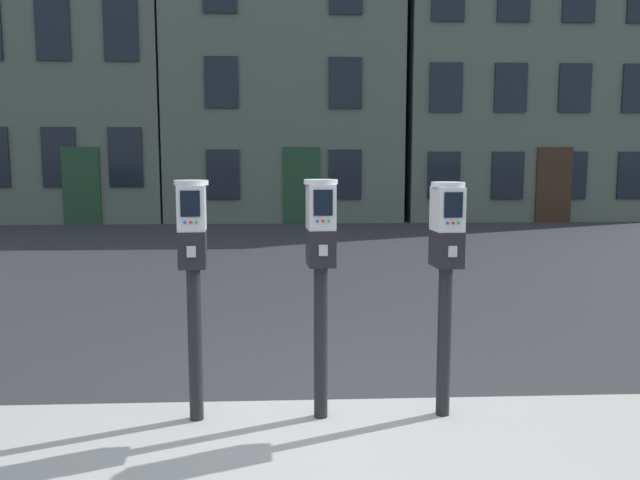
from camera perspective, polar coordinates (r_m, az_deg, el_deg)
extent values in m
plane|color=#28282B|center=(4.65, 1.22, -16.20)|extent=(160.00, 160.00, 0.00)
cylinder|color=black|center=(4.36, -10.81, -8.89)|extent=(0.10, 0.10, 1.01)
cube|color=black|center=(4.23, -11.01, -0.75)|extent=(0.19, 0.25, 0.23)
cube|color=#A5A8AD|center=(4.11, -11.13, -1.00)|extent=(0.06, 0.02, 0.07)
cube|color=#B7BABF|center=(4.21, -11.10, 2.77)|extent=(0.19, 0.24, 0.29)
cube|color=black|center=(4.09, -11.23, 3.12)|extent=(0.12, 0.02, 0.16)
cylinder|color=blue|center=(4.10, -11.68, 1.50)|extent=(0.02, 0.01, 0.02)
cylinder|color=red|center=(4.09, -11.19, 1.51)|extent=(0.02, 0.01, 0.02)
cylinder|color=green|center=(4.09, -10.70, 1.52)|extent=(0.02, 0.01, 0.02)
cylinder|color=#B7BABF|center=(4.20, -11.15, 4.92)|extent=(0.23, 0.23, 0.03)
cylinder|color=black|center=(4.33, 0.07, -8.88)|extent=(0.10, 0.10, 1.01)
cube|color=black|center=(4.19, 0.07, -0.66)|extent=(0.19, 0.25, 0.24)
cube|color=#A5A8AD|center=(4.07, 0.28, -0.90)|extent=(0.06, 0.02, 0.07)
cube|color=#B7BABF|center=(4.17, 0.07, 2.90)|extent=(0.19, 0.24, 0.29)
cube|color=black|center=(4.05, 0.27, 3.26)|extent=(0.12, 0.02, 0.16)
cylinder|color=blue|center=(4.05, -0.22, 1.63)|extent=(0.02, 0.01, 0.02)
cylinder|color=red|center=(4.05, 0.27, 1.64)|extent=(0.02, 0.01, 0.02)
cylinder|color=green|center=(4.06, 0.76, 1.64)|extent=(0.02, 0.01, 0.02)
cylinder|color=#B7BABF|center=(4.16, 0.07, 5.08)|extent=(0.23, 0.23, 0.03)
cylinder|color=black|center=(4.44, 10.74, -8.66)|extent=(0.10, 0.10, 1.00)
cube|color=black|center=(4.31, 10.93, -0.75)|extent=(0.19, 0.25, 0.23)
cube|color=#A5A8AD|center=(4.20, 11.46, -0.99)|extent=(0.06, 0.02, 0.07)
cube|color=#B7BABF|center=(4.29, 11.02, 2.67)|extent=(0.19, 0.24, 0.28)
cube|color=black|center=(4.17, 11.53, 3.01)|extent=(0.12, 0.02, 0.16)
cylinder|color=blue|center=(4.17, 11.04, 1.45)|extent=(0.02, 0.01, 0.02)
cylinder|color=red|center=(4.18, 11.50, 1.45)|extent=(0.02, 0.01, 0.02)
cylinder|color=green|center=(4.19, 11.95, 1.45)|extent=(0.02, 0.01, 0.02)
cylinder|color=#B7BABF|center=(4.28, 11.07, 4.77)|extent=(0.23, 0.23, 0.03)
cube|color=#4C564C|center=(23.10, -21.63, 18.80)|extent=(7.05, 6.82, 13.30)
cube|color=black|center=(19.05, -21.75, 6.72)|extent=(0.90, 0.06, 1.60)
cube|color=black|center=(18.55, -16.56, 6.93)|extent=(0.90, 0.06, 1.60)
cube|color=black|center=(19.33, -22.24, 16.61)|extent=(0.90, 0.06, 1.60)
cube|color=black|center=(18.85, -16.94, 17.08)|extent=(0.90, 0.06, 1.60)
cube|color=#193823|center=(18.89, -20.03, 4.43)|extent=(1.00, 0.07, 2.10)
cube|color=#4C564C|center=(21.07, -3.15, 15.69)|extent=(6.66, 5.56, 9.86)
cube|color=black|center=(18.12, -8.43, 5.66)|extent=(0.90, 0.06, 1.36)
cube|color=black|center=(18.11, 2.18, 5.73)|extent=(0.90, 0.06, 1.36)
cube|color=black|center=(18.22, -8.57, 13.42)|extent=(0.90, 0.06, 1.36)
cube|color=black|center=(18.21, 2.22, 13.50)|extent=(0.90, 0.06, 1.36)
cube|color=#193823|center=(18.05, -1.63, 4.76)|extent=(1.00, 0.07, 2.10)
cube|color=#4C564C|center=(22.30, 16.09, 14.61)|extent=(7.17, 5.80, 9.59)
cube|color=black|center=(18.55, 10.73, 5.53)|extent=(0.90, 0.06, 1.32)
cube|color=black|center=(19.05, 16.00, 5.42)|extent=(0.90, 0.06, 1.32)
cube|color=black|center=(19.70, 20.97, 5.27)|extent=(0.90, 0.06, 1.32)
cube|color=black|center=(20.48, 25.59, 5.10)|extent=(0.90, 0.06, 1.32)
cube|color=black|center=(18.63, 10.91, 12.92)|extent=(0.90, 0.06, 1.32)
cube|color=black|center=(19.13, 16.26, 12.61)|extent=(0.90, 0.06, 1.32)
cube|color=black|center=(19.78, 21.29, 12.23)|extent=(0.90, 0.06, 1.32)
cube|color=black|center=(20.56, 25.96, 11.78)|extent=(0.90, 0.06, 1.32)
cube|color=black|center=(19.52, 19.66, 4.53)|extent=(1.00, 0.07, 2.10)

